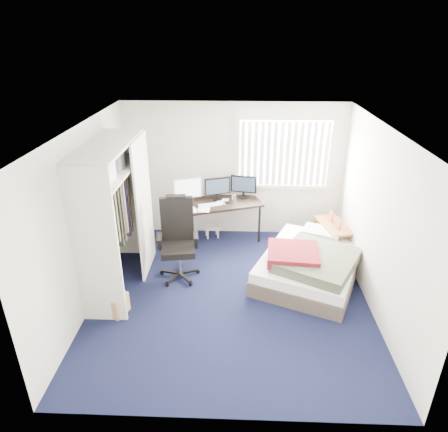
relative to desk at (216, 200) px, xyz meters
name	(u,v)px	position (x,y,z in m)	size (l,w,h in m)	color
ground	(231,295)	(0.30, -1.75, -0.80)	(4.20, 4.20, 0.00)	black
room_shell	(231,203)	(0.30, -1.75, 0.71)	(4.20, 4.20, 4.20)	silver
window_assembly	(284,154)	(1.20, 0.29, 0.80)	(1.72, 0.09, 1.32)	white
closet	(115,204)	(-1.37, -1.49, 0.55)	(0.64, 1.84, 2.22)	beige
desk	(216,200)	(0.00, 0.00, 0.00)	(1.72, 1.21, 1.23)	black
office_chair	(178,247)	(-0.54, -1.20, -0.29)	(0.70, 0.70, 1.32)	black
footstool	(212,229)	(-0.09, 0.10, -0.63)	(0.31, 0.27, 0.22)	white
nightstand	(333,228)	(2.05, -0.41, -0.31)	(0.58, 0.88, 0.74)	brown
bed	(310,264)	(1.55, -1.24, -0.53)	(2.03, 2.27, 0.62)	#463C32
pine_box	(112,303)	(-1.35, -2.20, -0.65)	(0.39, 0.29, 0.29)	tan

